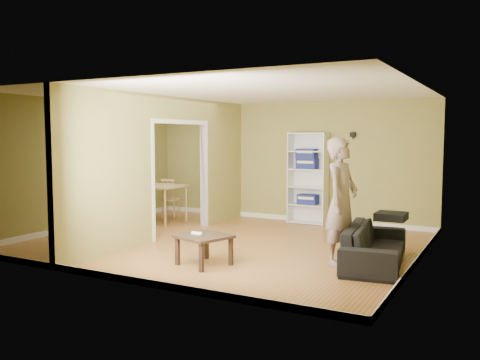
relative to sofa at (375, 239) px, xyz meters
name	(u,v)px	position (x,y,z in m)	size (l,w,h in m)	color
room_shell	(224,169)	(-2.70, 0.29, 0.92)	(6.50, 6.50, 6.50)	#A48536
partition	(168,167)	(-3.90, 0.29, 0.92)	(0.22, 5.50, 2.60)	olive
wall_speaker	(353,135)	(-1.20, 2.98, 1.52)	(0.10, 0.10, 0.10)	black
sofa	(375,239)	(0.00, 0.00, 0.00)	(0.85, 1.99, 0.76)	black
person	(342,190)	(-0.45, -0.20, 0.71)	(0.62, 0.79, 2.18)	slate
bookshelf	(309,178)	(-2.12, 2.90, 0.59)	(0.82, 0.36, 1.95)	white
paper_box_navy_a	(308,199)	(-2.11, 2.85, 0.14)	(0.41, 0.27, 0.21)	#0F1548
paper_box_navy_b	(307,164)	(-2.13, 2.85, 0.90)	(0.42, 0.28, 0.22)	navy
paper_box_navy_c	(307,154)	(-2.15, 2.85, 1.11)	(0.41, 0.27, 0.21)	navy
coffee_table	(204,240)	(-2.18, -1.21, -0.01)	(0.66, 0.66, 0.44)	black
game_controller	(197,233)	(-2.32, -1.18, 0.08)	(0.17, 0.04, 0.03)	white
dining_table	(154,188)	(-5.17, 1.48, 0.35)	(1.29, 0.86, 0.81)	tan
chair_left	(127,196)	(-5.92, 1.48, 0.14)	(0.47, 0.47, 1.04)	tan
chair_near	(136,205)	(-5.15, 0.85, 0.07)	(0.41, 0.41, 0.90)	tan
chair_far	(171,198)	(-5.14, 2.06, 0.08)	(0.42, 0.42, 0.91)	tan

